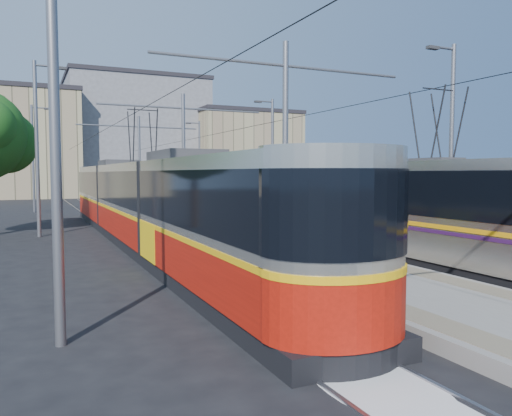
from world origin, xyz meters
name	(u,v)px	position (x,y,z in m)	size (l,w,h in m)	color
ground	(476,322)	(0.00, 0.00, 0.00)	(160.00, 160.00, 0.00)	black
platform	(201,228)	(0.00, 17.00, 0.15)	(4.00, 50.00, 0.30)	gray
tactile_strip_left	(173,226)	(-1.45, 17.00, 0.30)	(0.70, 50.00, 0.01)	gray
tactile_strip_right	(228,224)	(1.45, 17.00, 0.30)	(0.70, 50.00, 0.01)	gray
rails	(201,231)	(0.00, 17.00, 0.02)	(8.71, 70.00, 0.03)	gray
tram_left	(144,203)	(-3.60, 13.63, 1.71)	(2.43, 29.97, 5.50)	black
tram_right	(435,208)	(3.60, 4.82, 1.86)	(2.43, 29.53, 5.50)	black
catenary	(221,138)	(0.00, 14.15, 4.52)	(9.20, 70.00, 7.00)	slate
street_lamps	(179,151)	(0.00, 21.00, 4.18)	(15.18, 38.22, 8.00)	slate
shelter	(254,205)	(0.59, 11.79, 1.63)	(1.00, 1.30, 2.54)	black
building_left	(7,144)	(-10.00, 60.00, 6.47)	(16.32, 12.24, 12.93)	tan
building_centre	(135,137)	(6.00, 64.00, 7.99)	(18.36, 14.28, 15.96)	gray
building_right	(244,153)	(20.00, 58.00, 5.78)	(14.28, 10.20, 11.55)	tan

